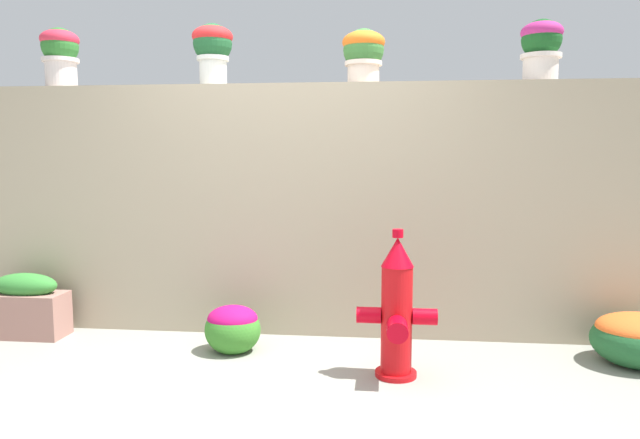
% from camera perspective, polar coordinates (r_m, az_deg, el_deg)
% --- Properties ---
extents(ground_plane, '(24.00, 24.00, 0.00)m').
position_cam_1_polar(ground_plane, '(3.45, -6.08, -16.71)').
color(ground_plane, gray).
extents(stone_wall, '(6.69, 0.39, 1.87)m').
position_cam_1_polar(stone_wall, '(4.47, -2.71, 0.99)').
color(stone_wall, tan).
rests_on(stone_wall, ground).
extents(potted_plant_1, '(0.29, 0.29, 0.46)m').
position_cam_1_polar(potted_plant_1, '(5.10, -24.11, 14.74)').
color(potted_plant_1, silver).
rests_on(potted_plant_1, stone_wall).
extents(potted_plant_2, '(0.31, 0.31, 0.46)m').
position_cam_1_polar(potted_plant_2, '(4.63, -10.48, 16.28)').
color(potted_plant_2, silver).
rests_on(potted_plant_2, stone_wall).
extents(potted_plant_3, '(0.31, 0.31, 0.40)m').
position_cam_1_polar(potted_plant_3, '(4.42, 4.29, 16.06)').
color(potted_plant_3, beige).
rests_on(potted_plant_3, stone_wall).
extents(potted_plant_4, '(0.29, 0.29, 0.44)m').
position_cam_1_polar(potted_plant_4, '(4.57, 20.87, 15.69)').
color(potted_plant_4, silver).
rests_on(potted_plant_4, stone_wall).
extents(fire_hydrant, '(0.49, 0.39, 0.91)m').
position_cam_1_polar(fire_hydrant, '(3.59, 7.53, -8.94)').
color(fire_hydrant, red).
rests_on(fire_hydrant, ground).
extents(flower_bush_left, '(0.39, 0.35, 0.34)m').
position_cam_1_polar(flower_bush_left, '(4.11, -8.56, -10.34)').
color(flower_bush_left, '#3A822A').
rests_on(flower_bush_left, ground).
extents(flower_bush_right, '(0.61, 0.55, 0.35)m').
position_cam_1_polar(flower_bush_right, '(4.34, 28.87, -10.07)').
color(flower_bush_right, '#215A2D').
rests_on(flower_bush_right, ground).
extents(planter_box, '(0.58, 0.26, 0.48)m').
position_cam_1_polar(planter_box, '(4.89, -26.83, -7.60)').
color(planter_box, '#A17065').
rests_on(planter_box, ground).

